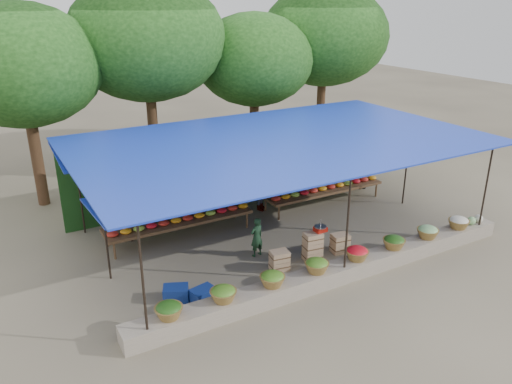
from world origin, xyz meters
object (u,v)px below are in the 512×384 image
vendor_seated (257,237)px  blue_crate_back (176,293)px  weighing_scale (320,228)px  crate_counter (312,249)px  blue_crate_front (203,295)px

vendor_seated → blue_crate_back: (-2.60, -0.91, -0.37)m
weighing_scale → vendor_seated: bearing=145.8°
crate_counter → blue_crate_back: crate_counter is taller
weighing_scale → blue_crate_front: bearing=-174.0°
vendor_seated → blue_crate_back: 2.78m
weighing_scale → vendor_seated: 1.66m
blue_crate_front → blue_crate_back: (-0.51, 0.36, 0.01)m
weighing_scale → blue_crate_front: (-3.44, -0.36, -0.69)m
crate_counter → vendor_seated: size_ratio=2.23×
crate_counter → weighing_scale: 0.59m
weighing_scale → crate_counter: bearing=-180.0°
crate_counter → blue_crate_back: size_ratio=4.31×
crate_counter → vendor_seated: (-1.10, 0.92, 0.23)m
weighing_scale → blue_crate_front: size_ratio=0.61×
crate_counter → weighing_scale: weighing_scale is taller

